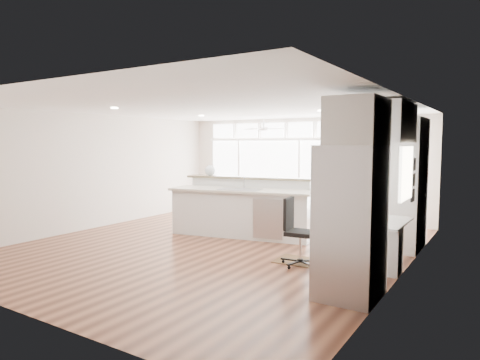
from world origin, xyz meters
The scene contains 24 objects.
floor centered at (0.00, 0.00, -0.01)m, with size 7.00×8.00×0.02m, color #492516.
ceiling centered at (0.00, 0.00, 2.70)m, with size 7.00×8.00×0.02m, color white.
wall_back centered at (0.00, 4.00, 1.35)m, with size 7.00×0.04×2.70m, color beige.
wall_front centered at (0.00, -4.00, 1.35)m, with size 7.00×0.04×2.70m, color beige.
wall_left centered at (-3.50, 0.00, 1.35)m, with size 0.04×8.00×2.70m, color beige.
wall_right centered at (3.50, 0.00, 1.35)m, with size 0.04×8.00×2.70m, color beige.
glass_wall centered at (0.00, 3.94, 1.05)m, with size 5.80×0.06×2.08m, color white.
transom_row centered at (0.00, 3.94, 2.38)m, with size 5.90×0.06×0.40m, color white.
desk_window centered at (3.46, 0.30, 1.55)m, with size 0.04×0.85×0.85m, color white.
ceiling_fan centered at (-0.50, 2.80, 2.48)m, with size 1.16×1.16×0.32m, color white.
recessed_lights centered at (0.00, 0.20, 2.68)m, with size 3.40×3.00×0.02m, color white.
oven_cabinet centered at (3.17, 1.80, 1.25)m, with size 0.64×1.20×2.50m, color white.
desk_nook centered at (3.13, 0.30, 0.38)m, with size 0.72×1.30×0.76m, color white.
upper_cabinets centered at (3.17, 0.30, 2.35)m, with size 0.64×1.30×0.64m, color white.
refrigerator centered at (3.11, -1.35, 1.00)m, with size 0.76×0.90×2.00m, color #A6A5A9.
fridge_cabinet centered at (3.17, -1.35, 2.30)m, with size 0.64×0.90×0.60m, color white.
framed_photos centered at (3.46, 0.92, 1.40)m, with size 0.06×0.22×0.80m, color black.
kitchen_island centered at (-0.06, 1.05, 0.63)m, with size 3.17×1.19×1.26m, color white.
rug centered at (1.89, -0.16, 0.01)m, with size 0.86×0.62×0.01m, color #362111.
office_chair centered at (1.97, -0.38, 0.56)m, with size 0.58×0.53×1.11m, color black.
fishbowl centered at (-1.07, 1.26, 1.38)m, with size 0.25×0.25×0.25m, color silver.
monitor centered at (3.05, 0.30, 0.95)m, with size 0.08×0.46×0.38m, color black.
keyboard centered at (2.88, 0.30, 0.77)m, with size 0.13×0.34×0.02m, color silver.
potted_plant centered at (3.17, 1.80, 2.61)m, with size 0.24×0.27×0.21m, color #335725.
Camera 1 is at (4.82, -6.79, 2.03)m, focal length 32.00 mm.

